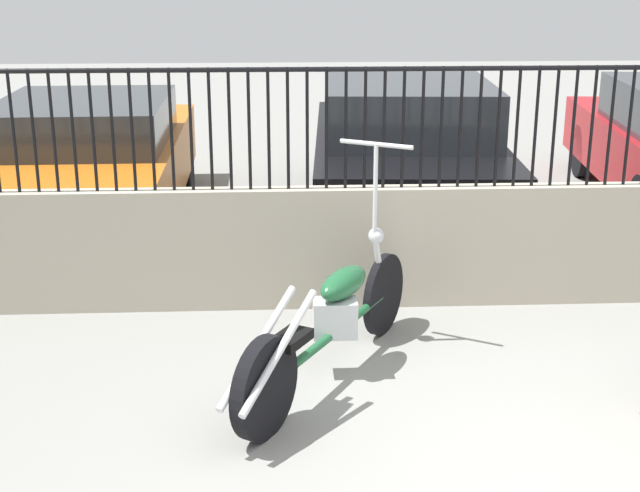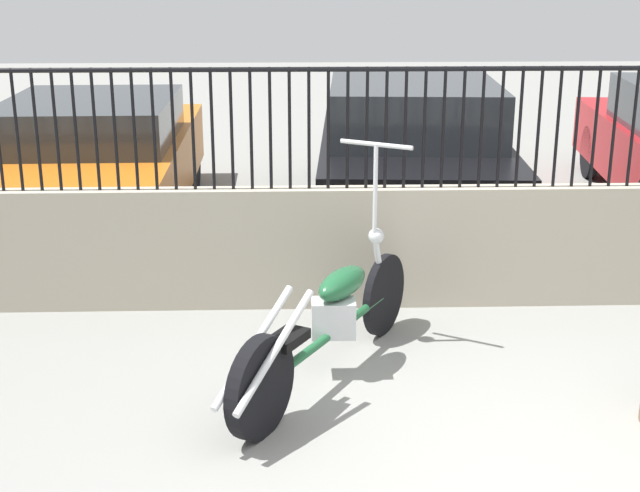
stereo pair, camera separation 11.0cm
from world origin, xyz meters
name	(u,v)px [view 2 (the right image)]	position (x,y,z in m)	size (l,w,h in m)	color
ground_plane	(524,478)	(0.00, 0.00, 0.00)	(40.00, 40.00, 0.00)	gray
low_wall	(447,246)	(0.00, 2.49, 0.47)	(10.80, 0.18, 0.94)	#B2A893
fence_railing	(454,113)	(0.00, 2.49, 1.50)	(10.80, 0.04, 0.90)	black
motorcycle_green	(323,325)	(-1.01, 1.13, 0.40)	(1.27, 2.05, 1.44)	black
car_orange	(97,159)	(-3.16, 4.87, 0.67)	(1.83, 4.29, 1.30)	black
car_black	(411,150)	(0.04, 5.04, 0.71)	(2.10, 4.29, 1.42)	black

